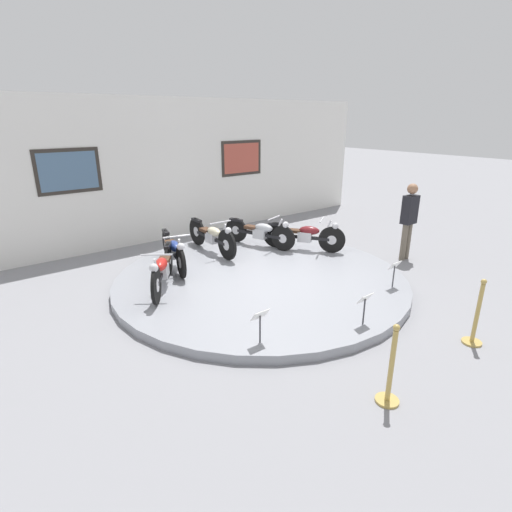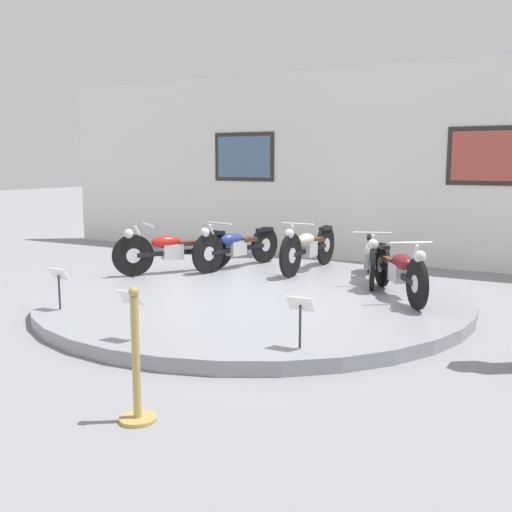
{
  "view_description": "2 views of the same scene",
  "coord_description": "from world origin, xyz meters",
  "px_view_note": "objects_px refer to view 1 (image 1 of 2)",
  "views": [
    {
      "loc": [
        -4.64,
        -5.82,
        3.18
      ],
      "look_at": [
        -0.07,
        0.06,
        0.56
      ],
      "focal_mm": 28.0,
      "sensor_mm": 36.0,
      "label": 1
    },
    {
      "loc": [
        3.84,
        -7.0,
        1.92
      ],
      "look_at": [
        -0.07,
        0.19,
        0.62
      ],
      "focal_mm": 42.0,
      "sensor_mm": 36.0,
      "label": 2
    }
  ],
  "objects_px": {
    "motorcycle_blue": "(174,250)",
    "info_placard_front_right": "(394,269)",
    "stanchion_post_right_of_entry": "(476,322)",
    "motorcycle_maroon": "(305,235)",
    "motorcycle_cream": "(212,236)",
    "info_placard_front_left": "(260,319)",
    "stanchion_post_left_of_entry": "(390,377)",
    "motorcycle_red": "(162,268)",
    "motorcycle_silver": "(260,232)",
    "visitor_standing": "(409,217)",
    "info_placard_front_centre": "(365,302)"
  },
  "relations": [
    {
      "from": "motorcycle_silver",
      "to": "info_placard_front_right",
      "type": "relative_size",
      "value": 3.65
    },
    {
      "from": "motorcycle_cream",
      "to": "motorcycle_silver",
      "type": "relative_size",
      "value": 1.09
    },
    {
      "from": "motorcycle_blue",
      "to": "motorcycle_cream",
      "type": "distance_m",
      "value": 1.2
    },
    {
      "from": "motorcycle_maroon",
      "to": "info_placard_front_right",
      "type": "bearing_deg",
      "value": -95.28
    },
    {
      "from": "motorcycle_maroon",
      "to": "stanchion_post_left_of_entry",
      "type": "height_order",
      "value": "stanchion_post_left_of_entry"
    },
    {
      "from": "motorcycle_maroon",
      "to": "info_placard_front_centre",
      "type": "distance_m",
      "value": 3.63
    },
    {
      "from": "motorcycle_blue",
      "to": "info_placard_front_right",
      "type": "bearing_deg",
      "value": -51.58
    },
    {
      "from": "visitor_standing",
      "to": "info_placard_front_centre",
      "type": "bearing_deg",
      "value": -156.21
    },
    {
      "from": "motorcycle_red",
      "to": "motorcycle_silver",
      "type": "bearing_deg",
      "value": 16.18
    },
    {
      "from": "motorcycle_red",
      "to": "motorcycle_blue",
      "type": "bearing_deg",
      "value": 52.55
    },
    {
      "from": "motorcycle_red",
      "to": "info_placard_front_centre",
      "type": "distance_m",
      "value": 3.63
    },
    {
      "from": "stanchion_post_left_of_entry",
      "to": "stanchion_post_right_of_entry",
      "type": "xyz_separation_m",
      "value": [
        2.09,
        0.0,
        0.0
      ]
    },
    {
      "from": "visitor_standing",
      "to": "stanchion_post_right_of_entry",
      "type": "height_order",
      "value": "visitor_standing"
    },
    {
      "from": "motorcycle_red",
      "to": "motorcycle_maroon",
      "type": "height_order",
      "value": "motorcycle_red"
    },
    {
      "from": "motorcycle_maroon",
      "to": "motorcycle_red",
      "type": "bearing_deg",
      "value": 179.97
    },
    {
      "from": "motorcycle_cream",
      "to": "info_placard_front_centre",
      "type": "height_order",
      "value": "motorcycle_cream"
    },
    {
      "from": "motorcycle_red",
      "to": "visitor_standing",
      "type": "xyz_separation_m",
      "value": [
        5.34,
        -1.59,
        0.47
      ]
    },
    {
      "from": "info_placard_front_right",
      "to": "visitor_standing",
      "type": "distance_m",
      "value": 2.23
    },
    {
      "from": "motorcycle_maroon",
      "to": "stanchion_post_right_of_entry",
      "type": "distance_m",
      "value": 4.39
    },
    {
      "from": "info_placard_front_right",
      "to": "motorcycle_red",
      "type": "bearing_deg",
      "value": 142.74
    },
    {
      "from": "motorcycle_maroon",
      "to": "info_placard_front_left",
      "type": "xyz_separation_m",
      "value": [
        -3.4,
        -2.58,
        -0.01
      ]
    },
    {
      "from": "motorcycle_cream",
      "to": "stanchion_post_left_of_entry",
      "type": "relative_size",
      "value": 1.98
    },
    {
      "from": "motorcycle_red",
      "to": "info_placard_front_centre",
      "type": "bearing_deg",
      "value": -59.92
    },
    {
      "from": "motorcycle_maroon",
      "to": "stanchion_post_left_of_entry",
      "type": "bearing_deg",
      "value": -123.55
    },
    {
      "from": "motorcycle_silver",
      "to": "visitor_standing",
      "type": "distance_m",
      "value": 3.44
    },
    {
      "from": "motorcycle_red",
      "to": "motorcycle_cream",
      "type": "xyz_separation_m",
      "value": [
        1.82,
        1.21,
        0.01
      ]
    },
    {
      "from": "motorcycle_cream",
      "to": "info_placard_front_centre",
      "type": "bearing_deg",
      "value": -89.99
    },
    {
      "from": "motorcycle_cream",
      "to": "info_placard_front_left",
      "type": "distance_m",
      "value": 4.11
    },
    {
      "from": "motorcycle_silver",
      "to": "stanchion_post_right_of_entry",
      "type": "xyz_separation_m",
      "value": [
        -0.11,
        -5.19,
        -0.18
      ]
    },
    {
      "from": "motorcycle_red",
      "to": "motorcycle_maroon",
      "type": "relative_size",
      "value": 1.01
    },
    {
      "from": "stanchion_post_left_of_entry",
      "to": "stanchion_post_right_of_entry",
      "type": "distance_m",
      "value": 2.09
    },
    {
      "from": "motorcycle_red",
      "to": "info_placard_front_left",
      "type": "xyz_separation_m",
      "value": [
        0.24,
        -2.58,
        -0.02
      ]
    },
    {
      "from": "info_placard_front_right",
      "to": "motorcycle_maroon",
      "type": "bearing_deg",
      "value": 84.72
    },
    {
      "from": "motorcycle_red",
      "to": "visitor_standing",
      "type": "height_order",
      "value": "visitor_standing"
    },
    {
      "from": "stanchion_post_left_of_entry",
      "to": "info_placard_front_left",
      "type": "bearing_deg",
      "value": 107.08
    },
    {
      "from": "info_placard_front_right",
      "to": "info_placard_front_centre",
      "type": "bearing_deg",
      "value": -160.67
    },
    {
      "from": "motorcycle_blue",
      "to": "visitor_standing",
      "type": "bearing_deg",
      "value": -27.67
    },
    {
      "from": "info_placard_front_left",
      "to": "visitor_standing",
      "type": "height_order",
      "value": "visitor_standing"
    },
    {
      "from": "info_placard_front_centre",
      "to": "motorcycle_cream",
      "type": "bearing_deg",
      "value": 90.01
    },
    {
      "from": "info_placard_front_right",
      "to": "motorcycle_blue",
      "type": "bearing_deg",
      "value": 128.42
    },
    {
      "from": "visitor_standing",
      "to": "stanchion_post_left_of_entry",
      "type": "relative_size",
      "value": 1.73
    },
    {
      "from": "motorcycle_blue",
      "to": "stanchion_post_right_of_entry",
      "type": "distance_m",
      "value": 5.64
    },
    {
      "from": "motorcycle_cream",
      "to": "info_placard_front_centre",
      "type": "xyz_separation_m",
      "value": [
        0.0,
        -4.34,
        -0.03
      ]
    },
    {
      "from": "motorcycle_silver",
      "to": "motorcycle_maroon",
      "type": "bearing_deg",
      "value": -52.75
    },
    {
      "from": "stanchion_post_right_of_entry",
      "to": "motorcycle_maroon",
      "type": "bearing_deg",
      "value": 79.86
    },
    {
      "from": "info_placard_front_centre",
      "to": "stanchion_post_left_of_entry",
      "type": "bearing_deg",
      "value": -131.47
    },
    {
      "from": "motorcycle_red",
      "to": "motorcycle_silver",
      "type": "relative_size",
      "value": 0.89
    },
    {
      "from": "motorcycle_cream",
      "to": "info_placard_front_left",
      "type": "xyz_separation_m",
      "value": [
        -1.58,
        -3.79,
        -0.03
      ]
    },
    {
      "from": "motorcycle_blue",
      "to": "info_placard_front_centre",
      "type": "xyz_separation_m",
      "value": [
        1.16,
        -4.0,
        -0.02
      ]
    },
    {
      "from": "motorcycle_red",
      "to": "info_placard_front_right",
      "type": "distance_m",
      "value": 4.27
    }
  ]
}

